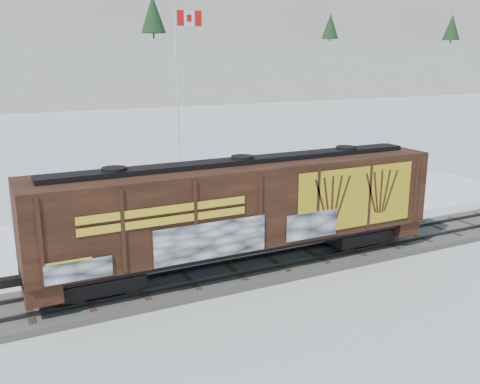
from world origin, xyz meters
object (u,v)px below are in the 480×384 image
flagpole (180,123)px  car_silver (136,229)px  hopper_railcar (242,207)px  car_white (285,198)px  car_dark (335,190)px

flagpole → car_silver: flagpole is taller
hopper_railcar → flagpole: size_ratio=1.43×
car_silver → car_white: car_white is taller
flagpole → car_silver: size_ratio=2.88×
car_silver → car_white: bearing=-73.3°
hopper_railcar → flagpole: bearing=78.6°
hopper_railcar → car_dark: bearing=36.4°
hopper_railcar → car_silver: 6.73m
flagpole → car_dark: bearing=-46.9°
flagpole → car_dark: 11.45m
car_white → car_dark: car_white is taller
flagpole → car_white: bearing=-68.4°
car_silver → car_dark: car_silver is taller
hopper_railcar → flagpole: (3.17, 15.67, 1.56)m
flagpole → car_white: size_ratio=2.51×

